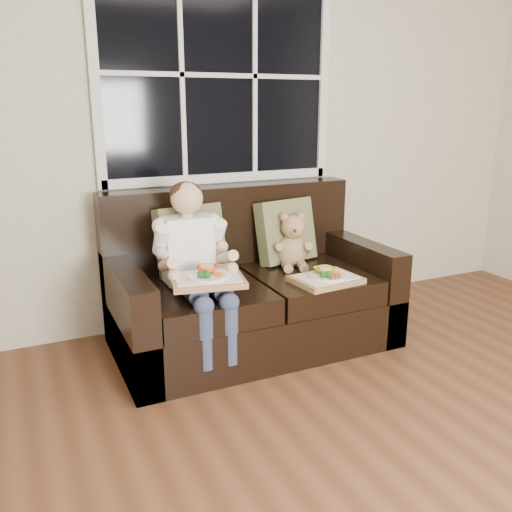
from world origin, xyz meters
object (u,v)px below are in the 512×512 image
teddy_bear (293,244)px  tray_right (326,278)px  loveseat (249,295)px  child (194,253)px  tray_left (207,278)px

teddy_bear → tray_right: 0.40m
loveseat → teddy_bear: bearing=5.9°
child → tray_right: 0.80m
child → tray_right: bearing=-17.2°
tray_left → child: bearing=101.9°
tray_left → teddy_bear: bearing=38.5°
tray_left → tray_right: tray_left is taller
teddy_bear → child: bearing=-149.3°
teddy_bear → tray_right: size_ratio=0.90×
loveseat → teddy_bear: loveseat is taller
child → teddy_bear: child is taller
child → tray_right: size_ratio=2.27×
child → teddy_bear: bearing=12.2°
teddy_bear → tray_left: (-0.72, -0.37, -0.02)m
loveseat → teddy_bear: size_ratio=4.63×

